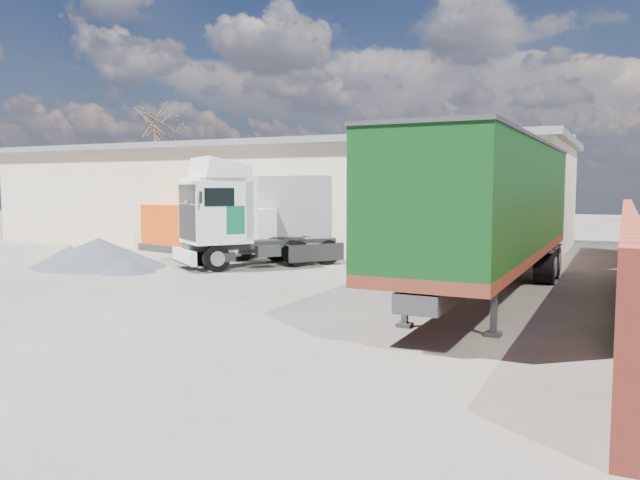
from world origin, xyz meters
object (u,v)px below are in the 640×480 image
at_px(bare_tree, 156,117).
at_px(tractor_unit, 235,221).
at_px(box_trailer, 490,204).
at_px(panel_van, 251,231).
at_px(orange_skip, 179,231).

distance_m(bare_tree, tractor_unit, 22.06).
height_order(bare_tree, box_trailer, bare_tree).
distance_m(tractor_unit, box_trailer, 10.62).
height_order(tractor_unit, panel_van, tractor_unit).
bearing_deg(bare_tree, box_trailer, -32.91).
bearing_deg(tractor_unit, box_trailer, 20.42).
distance_m(tractor_unit, orange_skip, 7.05).
relative_size(box_trailer, orange_skip, 3.27).
relative_size(tractor_unit, box_trailer, 0.49).
bearing_deg(orange_skip, box_trailer, -9.60).
height_order(tractor_unit, orange_skip, tractor_unit).
xyz_separation_m(tractor_unit, box_trailer, (10.21, -2.79, 0.88)).
height_order(bare_tree, tractor_unit, bare_tree).
bearing_deg(bare_tree, panel_van, -36.16).
distance_m(bare_tree, panel_van, 18.93).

